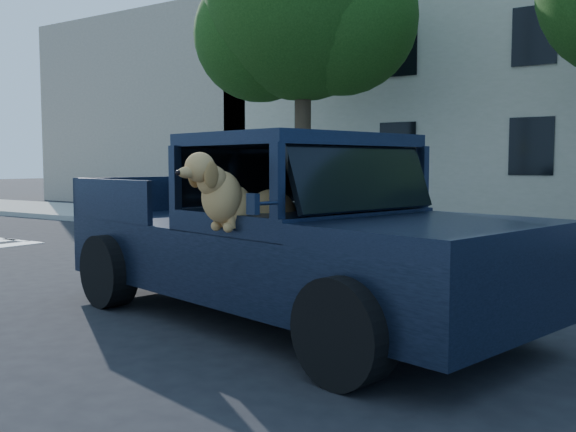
# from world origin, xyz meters

# --- Properties ---
(ground) EXTENTS (120.00, 120.00, 0.00)m
(ground) POSITION_xyz_m (0.00, 0.00, 0.00)
(ground) COLOR black
(ground) RESTS_ON ground
(far_sidewalk) EXTENTS (60.00, 4.00, 0.15)m
(far_sidewalk) POSITION_xyz_m (0.00, 9.20, 0.07)
(far_sidewalk) COLOR gray
(far_sidewalk) RESTS_ON ground
(lane_stripes) EXTENTS (21.60, 0.14, 0.01)m
(lane_stripes) POSITION_xyz_m (2.00, 3.40, 0.01)
(lane_stripes) COLOR silver
(lane_stripes) RESTS_ON ground
(street_tree_left) EXTENTS (6.00, 5.20, 8.60)m
(street_tree_left) POSITION_xyz_m (-3.97, 9.62, 5.71)
(street_tree_left) COLOR #332619
(street_tree_left) RESTS_ON ground
(building_left) EXTENTS (12.00, 6.00, 8.00)m
(building_left) POSITION_xyz_m (-15.00, 16.50, 4.00)
(building_left) COLOR tan
(building_left) RESTS_ON ground
(pickup_truck) EXTENTS (6.03, 3.51, 2.03)m
(pickup_truck) POSITION_xyz_m (1.33, 0.76, 0.69)
(pickup_truck) COLOR black
(pickup_truck) RESTS_ON ground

